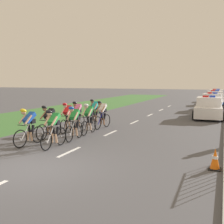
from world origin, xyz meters
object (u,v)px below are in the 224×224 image
(cyclist_fifth, at_px, (67,117))
(police_car_nearest, at_px, (209,108))
(cyclist_eighth, at_px, (102,114))
(cyclist_sixth, at_px, (89,118))
(cyclist_third, at_px, (49,121))
(cyclist_ninth, at_px, (94,111))
(police_car_furthest, at_px, (216,96))
(cyclist_lead, at_px, (29,126))
(cyclist_fourth, at_px, (74,123))
(police_car_third, at_px, (215,98))
(police_car_second, at_px, (212,102))
(cyclist_seventh, at_px, (77,115))
(traffic_cone_near, at_px, (215,159))
(cyclist_second, at_px, (53,128))

(cyclist_fifth, bearing_deg, police_car_nearest, 53.22)
(cyclist_fifth, relative_size, police_car_nearest, 0.39)
(cyclist_eighth, bearing_deg, cyclist_sixth, -88.09)
(cyclist_fifth, bearing_deg, cyclist_third, -89.36)
(cyclist_ninth, relative_size, police_car_furthest, 0.39)
(cyclist_fifth, bearing_deg, cyclist_lead, -88.89)
(cyclist_third, relative_size, cyclist_eighth, 1.00)
(cyclist_fourth, distance_m, cyclist_fifth, 1.96)
(cyclist_sixth, height_order, cyclist_ninth, same)
(cyclist_fifth, relative_size, cyclist_sixth, 1.00)
(cyclist_third, bearing_deg, cyclist_eighth, 71.84)
(police_car_nearest, relative_size, police_car_third, 0.98)
(cyclist_lead, distance_m, police_car_second, 18.45)
(cyclist_lead, distance_m, cyclist_fourth, 1.98)
(cyclist_seventh, height_order, cyclist_ninth, same)
(cyclist_lead, xyz_separation_m, police_car_second, (6.28, 17.35, -0.11))
(cyclist_eighth, height_order, police_car_third, police_car_third)
(cyclist_eighth, bearing_deg, police_car_third, 74.47)
(traffic_cone_near, bearing_deg, cyclist_eighth, 138.50)
(cyclist_eighth, bearing_deg, traffic_cone_near, -41.50)
(cyclist_fourth, relative_size, cyclist_seventh, 1.00)
(cyclist_second, relative_size, police_car_nearest, 0.39)
(police_car_second, relative_size, police_car_third, 0.98)
(cyclist_seventh, distance_m, traffic_cone_near, 8.51)
(cyclist_lead, height_order, cyclist_third, same)
(cyclist_fifth, distance_m, police_car_second, 15.61)
(police_car_second, bearing_deg, cyclist_seventh, -115.61)
(cyclist_ninth, bearing_deg, cyclist_fourth, -75.50)
(cyclist_fourth, bearing_deg, police_car_nearest, 63.00)
(cyclist_lead, relative_size, cyclist_ninth, 1.00)
(cyclist_lead, height_order, cyclist_ninth, same)
(cyclist_second, distance_m, cyclist_fourth, 1.56)
(police_car_furthest, bearing_deg, cyclist_third, -102.94)
(cyclist_fourth, bearing_deg, traffic_cone_near, -19.17)
(cyclist_lead, bearing_deg, cyclist_fourth, 52.99)
(cyclist_second, height_order, cyclist_ninth, same)
(cyclist_second, distance_m, police_car_third, 24.10)
(cyclist_second, height_order, police_car_nearest, police_car_nearest)
(police_car_third, distance_m, police_car_furthest, 5.37)
(police_car_second, distance_m, police_car_furthest, 11.59)
(cyclist_seventh, bearing_deg, police_car_nearest, 49.58)
(police_car_second, relative_size, traffic_cone_near, 6.94)
(cyclist_fifth, xyz_separation_m, police_car_third, (6.34, 20.49, -0.11))
(cyclist_sixth, bearing_deg, police_car_nearest, 58.77)
(cyclist_ninth, bearing_deg, police_car_third, 70.47)
(cyclist_fourth, relative_size, police_car_second, 0.39)
(cyclist_seventh, height_order, police_car_furthest, police_car_furthest)
(cyclist_second, relative_size, cyclist_sixth, 1.00)
(police_car_second, bearing_deg, police_car_furthest, 90.00)
(cyclist_third, xyz_separation_m, traffic_cone_near, (7.13, -1.91, -0.48))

